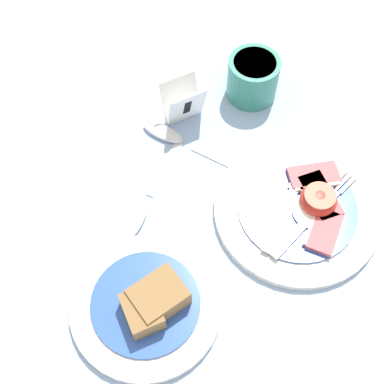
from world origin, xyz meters
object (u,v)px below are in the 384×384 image
(breakfast_plate, at_px, (301,208))
(bread_plate, at_px, (148,304))
(sugar_cup, at_px, (253,77))
(teaspoon_near_cup, at_px, (142,207))
(teaspoon_by_saucer, at_px, (178,140))
(number_card, at_px, (183,103))

(breakfast_plate, bearing_deg, bread_plate, -172.21)
(breakfast_plate, height_order, bread_plate, bread_plate)
(sugar_cup, distance_m, teaspoon_near_cup, 0.28)
(bread_plate, distance_m, teaspoon_by_saucer, 0.27)
(number_card, relative_size, teaspoon_near_cup, 0.46)
(bread_plate, bearing_deg, teaspoon_by_saucer, 56.46)
(number_card, bearing_deg, bread_plate, -124.79)
(number_card, bearing_deg, breakfast_plate, -72.28)
(teaspoon_by_saucer, distance_m, teaspoon_near_cup, 0.13)
(breakfast_plate, relative_size, number_card, 3.21)
(breakfast_plate, height_order, teaspoon_near_cup, breakfast_plate)
(sugar_cup, xyz_separation_m, number_card, (-0.12, 0.00, -0.00))
(bread_plate, height_order, sugar_cup, sugar_cup)
(teaspoon_by_saucer, bearing_deg, breakfast_plate, 174.63)
(breakfast_plate, xyz_separation_m, teaspoon_near_cup, (-0.20, 0.10, -0.01))
(teaspoon_near_cup, bearing_deg, teaspoon_by_saucer, -178.88)
(sugar_cup, bearing_deg, teaspoon_by_saucer, -166.18)
(breakfast_plate, bearing_deg, number_card, 108.61)
(number_card, height_order, teaspoon_near_cup, number_card)
(breakfast_plate, xyz_separation_m, sugar_cup, (0.05, 0.23, 0.03))
(bread_plate, distance_m, sugar_cup, 0.40)
(breakfast_plate, relative_size, bread_plate, 1.19)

